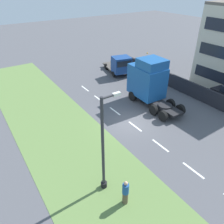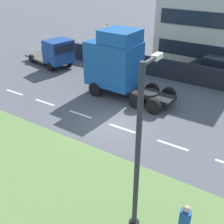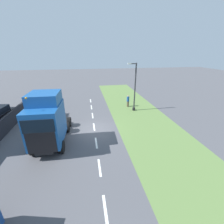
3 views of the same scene
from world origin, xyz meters
The scene contains 7 objects.
ground_plane centered at (0.00, 0.00, 0.00)m, with size 120.00×120.00×0.00m, color #515156.
grass_verge centered at (-6.00, 0.00, 0.01)m, with size 7.00×44.00×0.01m.
lane_markings centered at (0.00, -0.70, 0.00)m, with size 0.16×21.00×0.00m.
boundary_wall centered at (9.00, 0.00, 0.82)m, with size 0.25×24.00×1.65m.
lorry_cab centered at (3.98, 2.22, 2.40)m, with size 2.82×6.73×4.94m.
lamp_post centered at (-5.84, -4.78, 2.91)m, with size 1.32×0.39×6.49m.
pedestrian centered at (-5.48, -6.46, 0.87)m, with size 0.39×0.39×1.78m.
Camera 3 is at (0.58, 14.30, 7.87)m, focal length 24.00 mm.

